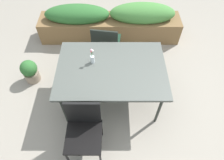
{
  "coord_description": "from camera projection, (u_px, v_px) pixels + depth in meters",
  "views": [
    {
      "loc": [
        -0.08,
        -1.87,
        2.89
      ],
      "look_at": [
        -0.09,
        -0.01,
        0.47
      ],
      "focal_mm": 32.12,
      "sensor_mm": 36.0,
      "label": 1
    }
  ],
  "objects": [
    {
      "name": "ground_plane",
      "position": [
        117.0,
        96.0,
        3.43
      ],
      "size": [
        12.0,
        12.0,
        0.0
      ],
      "primitive_type": "plane",
      "color": "gray"
    },
    {
      "name": "dining_table",
      "position": [
        112.0,
        70.0,
        2.87
      ],
      "size": [
        1.56,
        1.09,
        0.75
      ],
      "color": "#4C514C",
      "rests_on": "ground"
    },
    {
      "name": "chair_far_side",
      "position": [
        107.0,
        42.0,
        3.52
      ],
      "size": [
        0.53,
        0.53,
        0.87
      ],
      "rotation": [
        0.0,
        0.0,
        -0.14
      ],
      "color": "#152F20",
      "rests_on": "ground"
    },
    {
      "name": "chair_near_left",
      "position": [
        84.0,
        128.0,
        2.54
      ],
      "size": [
        0.46,
        0.46,
        0.9
      ],
      "rotation": [
        0.0,
        0.0,
        3.14
      ],
      "color": "black",
      "rests_on": "ground"
    },
    {
      "name": "flower_vase",
      "position": [
        93.0,
        58.0,
        2.83
      ],
      "size": [
        0.06,
        0.06,
        0.25
      ],
      "color": "silver",
      "rests_on": "dining_table"
    },
    {
      "name": "planter_box",
      "position": [
        111.0,
        22.0,
        4.09
      ],
      "size": [
        2.86,
        0.54,
        0.78
      ],
      "color": "brown",
      "rests_on": "ground"
    },
    {
      "name": "potted_plant",
      "position": [
        31.0,
        71.0,
        3.48
      ],
      "size": [
        0.28,
        0.28,
        0.45
      ],
      "color": "gray",
      "rests_on": "ground"
    }
  ]
}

